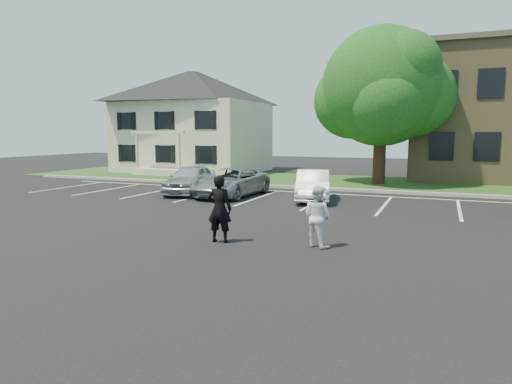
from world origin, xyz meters
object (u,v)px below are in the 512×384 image
(man_black_suit, at_px, (219,209))
(car_silver_minivan, at_px, (231,182))
(man_white_shirt, at_px, (317,216))
(car_silver_west, at_px, (191,179))
(house, at_px, (194,122))
(tree, at_px, (384,89))
(car_white_sedan, at_px, (313,185))

(man_black_suit, height_order, car_silver_minivan, man_black_suit)
(man_white_shirt, xyz_separation_m, car_silver_west, (-8.39, 7.87, -0.10))
(house, distance_m, car_silver_minivan, 15.08)
(house, xyz_separation_m, car_silver_west, (6.60, -11.80, -3.13))
(house, height_order, tree, tree)
(tree, relative_size, car_white_sedan, 2.20)
(man_black_suit, height_order, car_silver_west, man_black_suit)
(house, xyz_separation_m, car_white_sedan, (12.68, -11.63, -3.17))
(man_white_shirt, distance_m, car_silver_minivan, 10.00)
(house, xyz_separation_m, tree, (14.66, -4.31, 1.52))
(man_white_shirt, distance_m, car_white_sedan, 8.37)
(car_silver_west, bearing_deg, house, 109.69)
(car_silver_minivan, bearing_deg, man_black_suit, -63.22)
(house, height_order, man_white_shirt, house)
(man_white_shirt, relative_size, car_silver_minivan, 0.34)
(car_silver_minivan, bearing_deg, tree, 55.33)
(house, bearing_deg, car_white_sedan, -42.52)
(man_black_suit, distance_m, car_silver_minivan, 9.13)
(tree, bearing_deg, car_silver_minivan, -127.97)
(man_white_shirt, relative_size, car_white_sedan, 0.40)
(man_white_shirt, distance_m, car_silver_west, 11.51)
(house, height_order, car_silver_west, house)
(tree, xyz_separation_m, man_white_shirt, (0.34, -15.35, -4.55))
(house, relative_size, car_white_sedan, 2.58)
(tree, bearing_deg, car_silver_west, -137.12)
(man_white_shirt, bearing_deg, house, -29.09)
(house, distance_m, tree, 15.36)
(tree, height_order, car_silver_minivan, tree)
(man_black_suit, distance_m, car_white_sedan, 8.57)
(house, distance_m, man_white_shirt, 24.92)
(tree, xyz_separation_m, man_black_suit, (-2.22, -15.88, -4.44))
(man_black_suit, bearing_deg, car_silver_west, -63.83)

